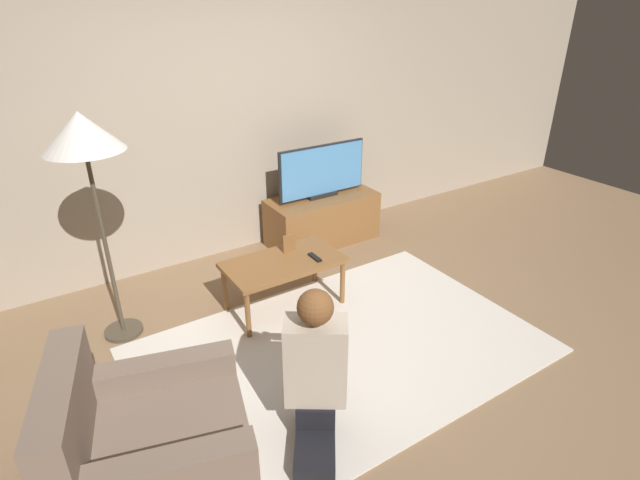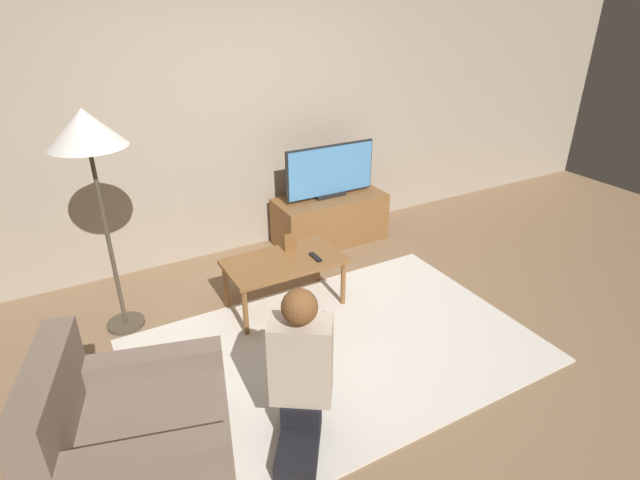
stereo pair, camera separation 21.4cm
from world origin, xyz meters
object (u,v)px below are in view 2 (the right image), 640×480
Objects in this scene: coffee_table at (284,265)px; tv at (330,171)px; armchair at (135,440)px; floor_lamp at (87,138)px; person_kneeling at (301,367)px.

tv is at bearing 43.22° from coffee_table.
coffee_table is at bearing -36.29° from armchair.
floor_lamp is (-2.12, -0.50, 0.72)m from tv.
armchair is at bearing -139.52° from tv.
tv reaches higher than person_kneeling.
armchair is 1.11× the size of person_kneeling.
tv is at bearing -34.30° from armchair.
coffee_table is 0.87× the size of armchair.
floor_lamp is (-1.20, 0.37, 1.09)m from coffee_table.
tv is 2.30m from floor_lamp.
floor_lamp reaches higher than armchair.
floor_lamp is at bearing 8.57° from armchair.
armchair is (-1.37, -1.09, -0.12)m from coffee_table.
tv is 2.55m from person_kneeling.
armchair reaches higher than coffee_table.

